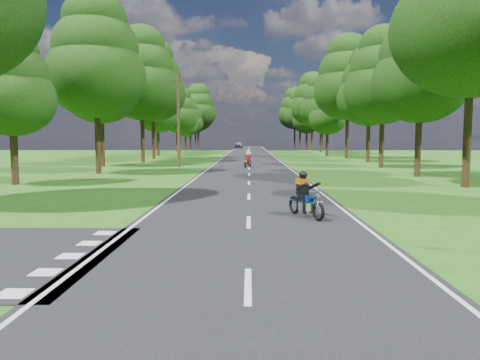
{
  "coord_description": "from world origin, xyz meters",
  "views": [
    {
      "loc": [
        0.02,
        -11.8,
        2.55
      ],
      "look_at": [
        -0.3,
        4.0,
        1.1
      ],
      "focal_mm": 35.0,
      "sensor_mm": 36.0,
      "label": 1
    }
  ],
  "objects": [
    {
      "name": "ground",
      "position": [
        0.0,
        0.0,
        0.0
      ],
      "size": [
        160.0,
        160.0,
        0.0
      ],
      "primitive_type": "plane",
      "color": "#295313",
      "rests_on": "ground"
    },
    {
      "name": "treeline",
      "position": [
        1.43,
        60.06,
        8.25
      ],
      "size": [
        40.0,
        115.35,
        14.78
      ],
      "color": "black",
      "rests_on": "ground"
    },
    {
      "name": "distant_car",
      "position": [
        -2.6,
        97.8,
        0.74
      ],
      "size": [
        2.51,
        4.48,
        1.44
      ],
      "primitive_type": "imported",
      "rotation": [
        0.0,
        0.0,
        0.2
      ],
      "color": "silver",
      "rests_on": "main_road"
    },
    {
      "name": "rider_far_red",
      "position": [
        -0.12,
        27.88,
        0.76
      ],
      "size": [
        1.02,
        1.88,
        1.49
      ],
      "primitive_type": null,
      "rotation": [
        0.0,
        0.0,
        -0.25
      ],
      "color": "#A70C27",
      "rests_on": "main_road"
    },
    {
      "name": "telegraph_pole",
      "position": [
        -6.0,
        28.0,
        4.07
      ],
      "size": [
        1.2,
        0.26,
        8.0
      ],
      "color": "#382616",
      "rests_on": "ground"
    },
    {
      "name": "road_markings",
      "position": [
        -0.14,
        48.13,
        0.02
      ],
      "size": [
        7.4,
        140.0,
        0.01
      ],
      "color": "silver",
      "rests_on": "main_road"
    },
    {
      "name": "rider_near_blue",
      "position": [
        1.81,
        2.89,
        0.75
      ],
      "size": [
        1.25,
        1.84,
        1.46
      ],
      "primitive_type": null,
      "rotation": [
        0.0,
        0.0,
        0.42
      ],
      "color": "navy",
      "rests_on": "main_road"
    },
    {
      "name": "main_road",
      "position": [
        0.0,
        50.0,
        0.01
      ],
      "size": [
        7.0,
        140.0,
        0.02
      ],
      "primitive_type": "cube",
      "color": "black",
      "rests_on": "ground"
    }
  ]
}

